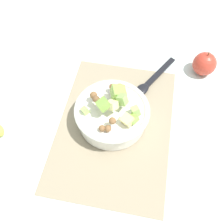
{
  "coord_description": "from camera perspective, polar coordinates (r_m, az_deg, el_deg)",
  "views": [
    {
      "loc": [
        -0.39,
        -0.07,
        0.68
      ],
      "look_at": [
        0.01,
        0.01,
        0.05
      ],
      "focal_mm": 42.76,
      "sensor_mm": 36.0,
      "label": 1
    }
  ],
  "objects": [
    {
      "name": "serving_spoon",
      "position": [
        0.88,
        8.01,
        6.33
      ],
      "size": [
        0.19,
        0.13,
        0.01
      ],
      "color": "black",
      "rests_on": "placemat"
    },
    {
      "name": "ground_plane",
      "position": [
        0.79,
        0.59,
        -3.13
      ],
      "size": [
        2.4,
        2.4,
        0.0
      ],
      "primitive_type": "plane",
      "color": "silver"
    },
    {
      "name": "placemat",
      "position": [
        0.79,
        0.6,
        -3.02
      ],
      "size": [
        0.47,
        0.33,
        0.01
      ],
      "primitive_type": "cube",
      "color": "gray",
      "rests_on": "ground_plane"
    },
    {
      "name": "whole_apple",
      "position": [
        0.94,
        19.16,
        9.7
      ],
      "size": [
        0.08,
        0.08,
        0.09
      ],
      "color": "#BC3828",
      "rests_on": "ground_plane"
    },
    {
      "name": "salad_bowl",
      "position": [
        0.76,
        0.04,
        -0.31
      ],
      "size": [
        0.21,
        0.21,
        0.12
      ],
      "color": "white",
      "rests_on": "placemat"
    }
  ]
}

